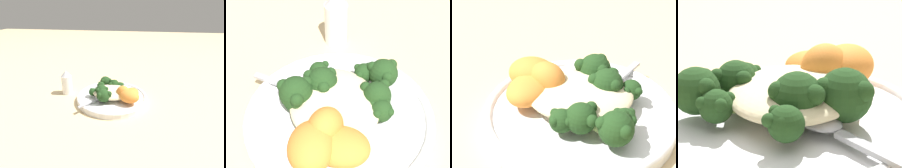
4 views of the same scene
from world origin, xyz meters
The scene contains 15 objects.
ground_plane centered at (0.00, 0.00, 0.00)m, with size 4.00×4.00×0.00m, color #D6B784.
plate centered at (0.00, -0.02, 0.01)m, with size 0.24×0.24×0.02m.
quinoa_mound centered at (0.00, -0.01, 0.04)m, with size 0.13×0.11×0.03m, color beige.
broccoli_stalk_0 centered at (-0.02, -0.04, 0.03)m, with size 0.03×0.09×0.03m.
broccoli_stalk_1 centered at (0.00, -0.06, 0.04)m, with size 0.06×0.08×0.04m.
broccoli_stalk_2 centered at (0.03, -0.08, 0.04)m, with size 0.09×0.11×0.04m.
broccoli_stalk_3 centered at (0.03, -0.05, 0.03)m, with size 0.11×0.08×0.03m.
broccoli_stalk_4 centered at (0.04, 0.00, 0.03)m, with size 0.11×0.03×0.03m.
broccoli_stalk_5 centered at (0.02, 0.00, 0.04)m, with size 0.10×0.05×0.04m.
broccoli_stalk_6 centered at (0.01, 0.03, 0.04)m, with size 0.08×0.08×0.04m.
broccoli_stalk_7 centered at (0.01, 0.03, 0.04)m, with size 0.06×0.07×0.03m.
sweet_potato_chunk_0 centered at (-0.06, 0.03, 0.04)m, with size 0.06×0.05×0.04m, color orange.
sweet_potato_chunk_1 centered at (-0.06, -0.01, 0.04)m, with size 0.07×0.05×0.03m, color orange.
sweet_potato_chunk_2 centered at (-0.04, 0.01, 0.05)m, with size 0.05×0.04×0.05m, color orange.
spoon centered at (0.04, 0.03, 0.03)m, with size 0.08×0.10×0.01m.
Camera 4 is at (0.29, 0.07, 0.15)m, focal length 60.00 mm.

